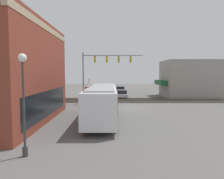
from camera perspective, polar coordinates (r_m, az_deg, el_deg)
The scene contains 11 objects.
ground_plane at distance 26.82m, azimuth 4.06°, elevation -4.95°, with size 120.00×120.00×0.00m, color #605E5B.
shop_building at distance 41.78m, azimuth 19.34°, elevation 2.66°, with size 8.31×10.11×6.54m.
city_bus at distance 20.23m, azimuth -2.58°, elevation -3.08°, with size 12.10×2.59×3.11m.
traffic_signal_gantry at distance 30.76m, azimuth -2.52°, elevation 6.44°, with size 0.42×8.41×7.17m.
crossing_signal at distance 30.16m, azimuth -6.02°, elevation 0.47°, with size 1.41×1.18×3.81m.
streetlamp at distance 12.00m, azimuth -22.12°, elevation -1.60°, with size 0.44×0.44×5.32m.
rail_track_near at distance 32.74m, azimuth 3.32°, elevation -3.20°, with size 2.60×60.00×0.15m.
rail_track_far at distance 35.91m, azimuth 3.03°, elevation -2.52°, with size 2.60×60.00×0.15m.
parked_car_silver at distance 38.00m, azimuth 2.56°, elevation -1.20°, with size 4.22×1.82×1.39m.
parked_car_grey at distance 45.73m, azimuth 2.13°, elevation -0.18°, with size 4.37×1.82×1.53m.
pedestrian_at_crossing at distance 30.23m, azimuth -4.66°, elevation -2.21°, with size 0.34×0.34×1.73m.
Camera 1 is at (-26.40, 1.88, 4.35)m, focal length 35.00 mm.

